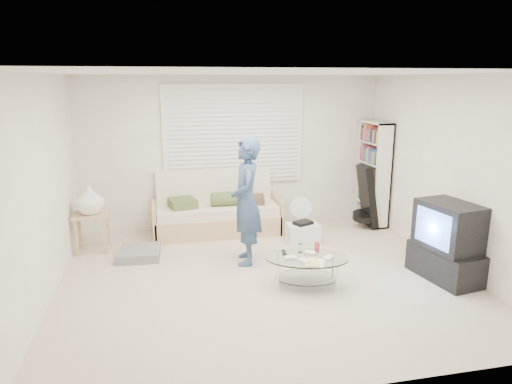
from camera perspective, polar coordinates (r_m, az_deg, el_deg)
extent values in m
plane|color=tan|center=(5.87, 0.99, -10.53)|extent=(5.00, 5.00, 0.00)
cube|color=beige|center=(7.65, -2.79, 4.99)|extent=(5.00, 0.02, 2.50)
cube|color=beige|center=(3.41, 9.72, -6.49)|extent=(5.00, 0.02, 2.50)
cube|color=beige|center=(5.49, -25.28, 0.16)|extent=(0.02, 4.50, 2.50)
cube|color=beige|center=(6.51, 23.04, 2.34)|extent=(0.02, 4.50, 2.50)
cube|color=white|center=(5.35, 1.11, 14.66)|extent=(5.00, 4.50, 0.02)
cube|color=white|center=(7.58, -2.78, 7.20)|extent=(2.32, 0.06, 1.62)
cube|color=black|center=(7.56, -2.77, 7.19)|extent=(2.20, 0.01, 1.50)
cube|color=silver|center=(7.54, -2.73, 7.17)|extent=(2.16, 0.04, 1.50)
cube|color=silver|center=(7.56, -2.76, 7.18)|extent=(2.32, 0.08, 1.62)
cube|color=tan|center=(7.44, -4.87, -3.93)|extent=(1.98, 0.79, 0.32)
cube|color=beige|center=(7.36, -4.89, -2.22)|extent=(1.90, 0.73, 0.16)
cube|color=beige|center=(7.61, -5.26, 0.62)|extent=(1.90, 0.22, 0.61)
cube|color=tan|center=(7.36, -12.57, -3.46)|extent=(0.06, 0.79, 0.55)
cube|color=tan|center=(7.59, 2.54, -2.61)|extent=(0.06, 0.79, 0.55)
cube|color=#4A592E|center=(7.24, -9.16, -1.38)|extent=(0.47, 0.47, 0.14)
cylinder|color=#4A592E|center=(7.27, -3.70, -0.85)|extent=(0.49, 0.22, 0.22)
cube|color=#4C3A26|center=(7.41, -0.36, -0.93)|extent=(0.41, 0.41, 0.12)
cube|color=slate|center=(6.65, -14.34, -7.42)|extent=(0.59, 0.59, 0.13)
cube|color=tan|center=(6.95, -19.93, -2.70)|extent=(0.50, 0.40, 0.04)
cube|color=tan|center=(6.92, -21.53, -5.32)|extent=(0.04, 0.04, 0.54)
cube|color=tan|center=(6.86, -18.25, -5.20)|extent=(0.04, 0.04, 0.54)
cube|color=tan|center=(7.20, -21.16, -4.56)|extent=(0.04, 0.04, 0.54)
cube|color=tan|center=(7.14, -18.02, -4.44)|extent=(0.04, 0.04, 0.54)
imported|color=white|center=(6.89, -20.08, -0.88)|extent=(0.40, 0.40, 0.42)
cube|color=white|center=(8.01, 14.49, 2.25)|extent=(0.28, 0.74, 1.75)
cube|color=black|center=(7.79, 13.75, -0.50)|extent=(0.30, 0.38, 1.05)
cylinder|color=black|center=(7.86, 13.34, -2.98)|extent=(0.38, 0.39, 0.17)
cylinder|color=white|center=(7.57, 5.43, -4.78)|extent=(0.24, 0.24, 0.03)
cylinder|color=white|center=(7.52, 5.46, -3.69)|extent=(0.03, 0.03, 0.30)
cylinder|color=white|center=(7.45, 5.50, -1.87)|extent=(0.36, 0.17, 0.36)
cylinder|color=white|center=(7.45, 5.50, -1.87)|extent=(0.10, 0.07, 0.09)
cube|color=white|center=(7.03, 5.87, -5.15)|extent=(0.49, 0.35, 0.29)
cube|color=black|center=(6.98, 5.90, -3.85)|extent=(0.32, 0.28, 0.05)
cube|color=black|center=(6.22, 22.53, -8.22)|extent=(0.61, 0.96, 0.40)
cube|color=black|center=(6.06, 22.96, -3.92)|extent=(0.61, 0.82, 0.58)
cube|color=#5693E2|center=(5.90, 21.27, -4.23)|extent=(0.11, 0.57, 0.44)
ellipsoid|color=silver|center=(5.52, 6.36, -8.21)|extent=(1.12, 0.86, 0.02)
ellipsoid|color=silver|center=(5.62, 6.29, -10.58)|extent=(0.85, 0.66, 0.01)
cylinder|color=silver|center=(5.40, 2.76, -10.83)|extent=(0.03, 0.03, 0.34)
cylinder|color=silver|center=(5.45, 10.08, -10.82)|extent=(0.03, 0.03, 0.34)
cylinder|color=silver|center=(5.76, 2.76, -9.20)|extent=(0.03, 0.03, 0.34)
cylinder|color=silver|center=(5.81, 9.60, -9.21)|extent=(0.03, 0.03, 0.34)
cube|color=white|center=(5.43, 4.32, -8.22)|extent=(0.13, 0.09, 0.04)
cube|color=white|center=(5.60, 6.78, -7.61)|extent=(0.16, 0.16, 0.04)
cube|color=white|center=(5.49, 9.04, -8.12)|extent=(0.16, 0.16, 0.04)
cube|color=white|center=(5.36, 5.99, -8.59)|extent=(0.15, 0.16, 0.04)
cylinder|color=silver|center=(5.64, 5.55, -6.99)|extent=(0.06, 0.06, 0.11)
cylinder|color=#D8364C|center=(5.67, 7.64, -6.88)|extent=(0.06, 0.06, 0.12)
cube|color=black|center=(5.60, 3.53, -7.58)|extent=(0.06, 0.16, 0.02)
cube|color=white|center=(5.37, 7.44, -8.72)|extent=(0.30, 0.33, 0.01)
cube|color=#D7BD68|center=(5.35, 6.97, -8.72)|extent=(0.22, 0.27, 0.01)
imported|color=navy|center=(6.05, -1.24, -1.21)|extent=(0.49, 0.67, 1.71)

